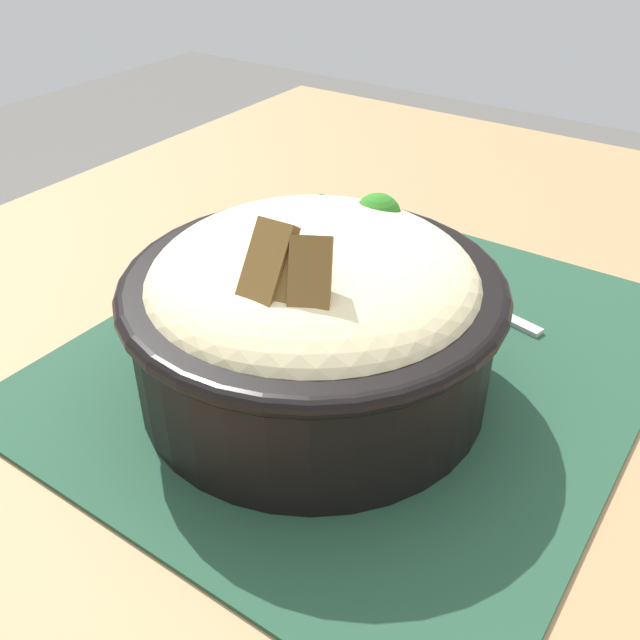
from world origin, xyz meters
TOP-DOWN VIEW (x-y plane):
  - table at (0.00, 0.00)m, footprint 1.03×0.79m
  - placemat at (0.02, -0.01)m, footprint 0.39×0.34m
  - bowl at (-0.03, -0.00)m, footprint 0.23×0.23m
  - fork at (0.12, -0.02)m, footprint 0.04×0.13m

SIDE VIEW (x-z plane):
  - table at x=0.00m, z-range 0.30..1.07m
  - placemat at x=0.02m, z-range 0.76..0.77m
  - fork at x=0.12m, z-range 0.77..0.77m
  - bowl at x=-0.03m, z-range 0.76..0.89m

